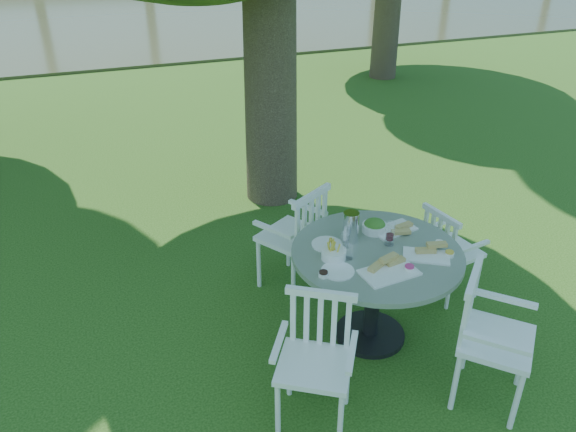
# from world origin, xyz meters

# --- Properties ---
(ground) EXTENTS (140.00, 140.00, 0.00)m
(ground) POSITION_xyz_m (0.00, 0.00, 0.00)
(ground) COLOR #173C0C
(ground) RESTS_ON ground
(table) EXTENTS (1.28, 1.28, 0.82)m
(table) POSITION_xyz_m (0.46, -0.48, 0.64)
(table) COLOR black
(table) RESTS_ON ground
(chair_ne) EXTENTS (0.47, 0.49, 0.85)m
(chair_ne) POSITION_xyz_m (1.30, -0.20, 0.50)
(chair_ne) COLOR white
(chair_ne) RESTS_ON ground
(chair_nw) EXTENTS (0.67, 0.66, 0.99)m
(chair_nw) POSITION_xyz_m (0.17, 0.35, 0.58)
(chair_nw) COLOR white
(chair_nw) RESTS_ON ground
(chair_sw) EXTENTS (0.63, 0.62, 0.92)m
(chair_sw) POSITION_xyz_m (-0.25, -1.02, 0.54)
(chair_sw) COLOR white
(chair_sw) RESTS_ON ground
(chair_se) EXTENTS (0.69, 0.69, 0.99)m
(chair_se) POSITION_xyz_m (0.85, -1.27, 0.58)
(chair_se) COLOR white
(chair_se) RESTS_ON ground
(tableware) EXTENTS (1.05, 0.79, 0.24)m
(tableware) POSITION_xyz_m (0.39, -0.41, 0.87)
(tableware) COLOR white
(tableware) RESTS_ON table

